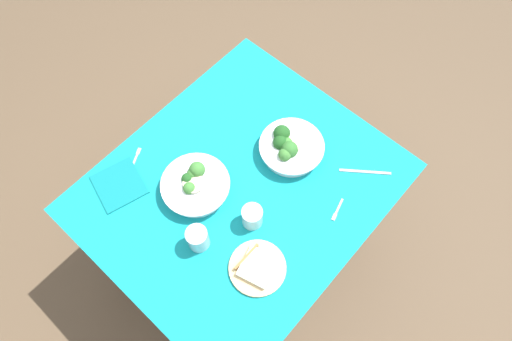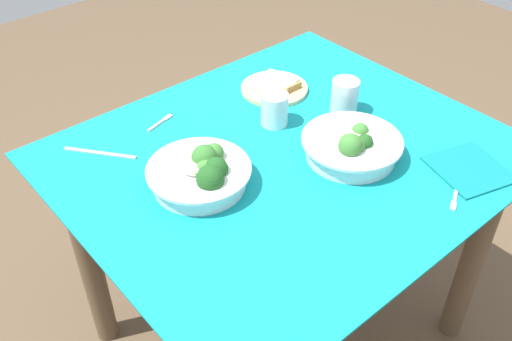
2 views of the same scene
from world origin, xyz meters
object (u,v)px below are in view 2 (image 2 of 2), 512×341
at_px(water_glass_center, 275,109).
at_px(broccoli_bowl_near, 352,147).
at_px(broccoli_bowl_far, 202,174).
at_px(bread_side_plate, 275,87).
at_px(fork_by_near_bowl, 161,122).
at_px(fork_by_far_bowl, 455,198).
at_px(napkin_folded_upper, 469,169).
at_px(water_glass_side, 345,97).
at_px(table_knife_left, 100,153).

bearing_deg(water_glass_center, broccoli_bowl_near, -79.43).
xyz_separation_m(broccoli_bowl_far, bread_side_plate, (0.43, 0.21, -0.03)).
height_order(bread_side_plate, fork_by_near_bowl, bread_side_plate).
relative_size(fork_by_far_bowl, napkin_folded_upper, 0.54).
distance_m(fork_by_near_bowl, napkin_folded_upper, 0.82).
height_order(water_glass_side, fork_by_far_bowl, water_glass_side).
distance_m(fork_by_near_bowl, table_knife_left, 0.20).
relative_size(fork_by_near_bowl, napkin_folded_upper, 0.52).
xyz_separation_m(bread_side_plate, water_glass_center, (-0.12, -0.13, 0.03)).
bearing_deg(water_glass_center, napkin_folded_upper, -63.92).
bearing_deg(broccoli_bowl_near, napkin_folded_upper, -50.95).
distance_m(bread_side_plate, fork_by_near_bowl, 0.36).
bearing_deg(fork_by_near_bowl, broccoli_bowl_far, -118.71).
bearing_deg(table_knife_left, bread_side_plate, -133.72).
bearing_deg(broccoli_bowl_far, fork_by_far_bowl, -45.14).
relative_size(water_glass_center, fork_by_far_bowl, 0.96).
xyz_separation_m(water_glass_center, water_glass_side, (0.19, -0.09, 0.01)).
bearing_deg(napkin_folded_upper, fork_by_far_bowl, -161.68).
bearing_deg(table_knife_left, napkin_folded_upper, -172.21).
relative_size(broccoli_bowl_near, fork_by_far_bowl, 2.70).
bearing_deg(fork_by_far_bowl, table_knife_left, -79.59).
distance_m(broccoli_bowl_near, bread_side_plate, 0.38).
bearing_deg(broccoli_bowl_near, broccoli_bowl_far, 156.12).
bearing_deg(table_knife_left, fork_by_far_bowl, -179.34).
xyz_separation_m(water_glass_side, table_knife_left, (-0.62, 0.27, -0.05)).
height_order(broccoli_bowl_near, table_knife_left, broccoli_bowl_near).
distance_m(bread_side_plate, water_glass_center, 0.18).
distance_m(broccoli_bowl_far, water_glass_side, 0.50).
bearing_deg(water_glass_side, bread_side_plate, 108.00).
distance_m(broccoli_bowl_far, napkin_folded_upper, 0.66).
xyz_separation_m(broccoli_bowl_far, napkin_folded_upper, (0.54, -0.39, -0.03)).
relative_size(water_glass_center, fork_by_near_bowl, 0.98).
bearing_deg(broccoli_bowl_far, bread_side_plate, 26.68).
distance_m(table_knife_left, napkin_folded_upper, 0.94).
bearing_deg(broccoli_bowl_near, table_knife_left, 138.15).
bearing_deg(fork_by_far_bowl, water_glass_center, -105.28).
height_order(water_glass_center, napkin_folded_upper, water_glass_center).
height_order(water_glass_side, fork_by_near_bowl, water_glass_side).
height_order(broccoli_bowl_near, napkin_folded_upper, broccoli_bowl_near).
bearing_deg(bread_side_plate, table_knife_left, 173.80).
xyz_separation_m(bread_side_plate, water_glass_side, (0.07, -0.21, 0.04)).
bearing_deg(napkin_folded_upper, bread_side_plate, 100.69).
relative_size(fork_by_near_bowl, table_knife_left, 0.47).
bearing_deg(broccoli_bowl_far, water_glass_side, 0.00).
relative_size(bread_side_plate, fork_by_near_bowl, 2.16).
xyz_separation_m(broccoli_bowl_near, fork_by_far_bowl, (0.07, -0.27, -0.03)).
height_order(broccoli_bowl_near, water_glass_center, broccoli_bowl_near).
relative_size(water_glass_side, fork_by_far_bowl, 1.06).
xyz_separation_m(broccoli_bowl_far, water_glass_center, (0.31, 0.09, 0.01)).
xyz_separation_m(fork_by_far_bowl, table_knife_left, (-0.55, 0.70, -0.00)).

